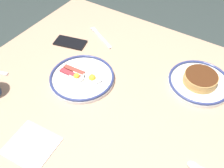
{
  "coord_description": "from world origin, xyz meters",
  "views": [
    {
      "loc": [
        -0.32,
        0.57,
        1.48
      ],
      "look_at": [
        0.04,
        0.01,
        0.78
      ],
      "focal_mm": 41.0,
      "sensor_mm": 36.0,
      "label": 1
    }
  ],
  "objects_px": {
    "paper_napkin": "(32,146)",
    "fork_near": "(101,37)",
    "plate_near_main": "(82,78)",
    "plate_center_pancakes": "(200,81)",
    "cell_phone": "(70,43)"
  },
  "relations": [
    {
      "from": "plate_near_main",
      "to": "fork_near",
      "type": "xyz_separation_m",
      "value": [
        0.1,
        -0.27,
        -0.01
      ]
    },
    {
      "from": "cell_phone",
      "to": "fork_near",
      "type": "height_order",
      "value": "cell_phone"
    },
    {
      "from": "plate_near_main",
      "to": "fork_near",
      "type": "relative_size",
      "value": 1.49
    },
    {
      "from": "plate_center_pancakes",
      "to": "paper_napkin",
      "type": "distance_m",
      "value": 0.66
    },
    {
      "from": "plate_near_main",
      "to": "plate_center_pancakes",
      "type": "bearing_deg",
      "value": -150.41
    },
    {
      "from": "plate_center_pancakes",
      "to": "cell_phone",
      "type": "bearing_deg",
      "value": 6.67
    },
    {
      "from": "plate_near_main",
      "to": "paper_napkin",
      "type": "relative_size",
      "value": 1.73
    },
    {
      "from": "plate_center_pancakes",
      "to": "fork_near",
      "type": "height_order",
      "value": "plate_center_pancakes"
    },
    {
      "from": "fork_near",
      "to": "cell_phone",
      "type": "bearing_deg",
      "value": 49.53
    },
    {
      "from": "cell_phone",
      "to": "plate_near_main",
      "type": "bearing_deg",
      "value": 126.1
    },
    {
      "from": "paper_napkin",
      "to": "plate_near_main",
      "type": "bearing_deg",
      "value": -82.45
    },
    {
      "from": "plate_near_main",
      "to": "plate_center_pancakes",
      "type": "height_order",
      "value": "plate_center_pancakes"
    },
    {
      "from": "plate_near_main",
      "to": "plate_center_pancakes",
      "type": "relative_size",
      "value": 1.07
    },
    {
      "from": "paper_napkin",
      "to": "fork_near",
      "type": "height_order",
      "value": "fork_near"
    },
    {
      "from": "plate_center_pancakes",
      "to": "cell_phone",
      "type": "height_order",
      "value": "plate_center_pancakes"
    }
  ]
}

